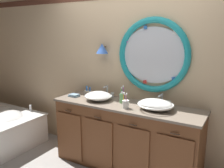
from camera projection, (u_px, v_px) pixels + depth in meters
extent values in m
cube|color=#D6B78E|center=(132.00, 71.00, 3.30)|extent=(6.40, 0.08, 2.60)
ellipsoid|color=silver|center=(153.00, 55.00, 3.04)|extent=(0.89, 0.02, 0.73)
torus|color=teal|center=(153.00, 55.00, 3.03)|extent=(0.97, 0.08, 0.97)
cube|color=purple|center=(188.00, 55.00, 2.80)|extent=(0.05, 0.01, 0.05)
cube|color=silver|center=(175.00, 33.00, 2.83)|extent=(0.05, 0.01, 0.05)
cube|color=#2866B7|center=(145.00, 27.00, 3.01)|extent=(0.05, 0.01, 0.05)
cube|color=purple|center=(126.00, 41.00, 3.18)|extent=(0.05, 0.01, 0.05)
cube|color=silver|center=(125.00, 66.00, 3.26)|extent=(0.05, 0.01, 0.05)
cube|color=red|center=(145.00, 82.00, 3.15)|extent=(0.05, 0.01, 0.05)
cube|color=#2866B7|center=(174.00, 79.00, 2.94)|extent=(0.05, 0.01, 0.05)
cylinder|color=#4C3823|center=(104.00, 47.00, 3.35)|extent=(0.02, 0.09, 0.02)
cone|color=blue|center=(102.00, 48.00, 3.32)|extent=(0.17, 0.17, 0.14)
cube|color=brown|center=(126.00, 137.00, 3.17)|extent=(1.96, 0.56, 0.88)
cube|color=gray|center=(126.00, 105.00, 3.07)|extent=(2.00, 0.59, 0.03)
cube|color=gray|center=(135.00, 105.00, 3.32)|extent=(1.96, 0.02, 0.11)
cube|color=brown|center=(70.00, 136.00, 3.30)|extent=(0.41, 0.02, 0.67)
cylinder|color=#422D1E|center=(68.00, 111.00, 3.21)|extent=(0.10, 0.01, 0.01)
cube|color=brown|center=(99.00, 145.00, 3.06)|extent=(0.41, 0.02, 0.67)
cylinder|color=#422D1E|center=(98.00, 117.00, 2.97)|extent=(0.10, 0.01, 0.01)
cube|color=brown|center=(133.00, 154.00, 2.82)|extent=(0.41, 0.02, 0.67)
cylinder|color=#422D1E|center=(133.00, 125.00, 2.73)|extent=(0.10, 0.01, 0.01)
cube|color=brown|center=(173.00, 166.00, 2.57)|extent=(0.41, 0.02, 0.67)
cylinder|color=#422D1E|center=(175.00, 134.00, 2.48)|extent=(0.10, 0.01, 0.01)
cylinder|color=silver|center=(31.00, 108.00, 4.07)|extent=(0.04, 0.04, 0.11)
ellipsoid|color=white|center=(98.00, 96.00, 3.24)|extent=(0.36, 0.34, 0.12)
torus|color=white|center=(98.00, 96.00, 3.24)|extent=(0.38, 0.38, 0.02)
cylinder|color=silver|center=(98.00, 96.00, 3.24)|extent=(0.03, 0.03, 0.01)
ellipsoid|color=white|center=(156.00, 105.00, 2.83)|extent=(0.42, 0.30, 0.13)
torus|color=white|center=(156.00, 104.00, 2.83)|extent=(0.44, 0.44, 0.02)
cylinder|color=silver|center=(156.00, 104.00, 2.83)|extent=(0.03, 0.03, 0.01)
cylinder|color=silver|center=(107.00, 96.00, 3.44)|extent=(0.05, 0.05, 0.02)
cylinder|color=silver|center=(107.00, 91.00, 3.43)|extent=(0.02, 0.02, 0.13)
sphere|color=silver|center=(107.00, 86.00, 3.41)|extent=(0.03, 0.03, 0.03)
cylinder|color=silver|center=(105.00, 87.00, 3.37)|extent=(0.02, 0.10, 0.02)
cylinder|color=silver|center=(102.00, 94.00, 3.48)|extent=(0.04, 0.04, 0.06)
cylinder|color=silver|center=(112.00, 95.00, 3.40)|extent=(0.04, 0.04, 0.06)
cube|color=silver|center=(102.00, 91.00, 3.48)|extent=(0.05, 0.01, 0.01)
cube|color=silver|center=(112.00, 93.00, 3.39)|extent=(0.05, 0.01, 0.01)
cylinder|color=silver|center=(162.00, 104.00, 3.04)|extent=(0.05, 0.05, 0.02)
cylinder|color=silver|center=(162.00, 99.00, 3.02)|extent=(0.02, 0.02, 0.12)
sphere|color=silver|center=(162.00, 94.00, 3.01)|extent=(0.03, 0.03, 0.03)
cylinder|color=silver|center=(161.00, 95.00, 2.96)|extent=(0.02, 0.12, 0.02)
cylinder|color=silver|center=(155.00, 102.00, 3.08)|extent=(0.04, 0.04, 0.06)
cylinder|color=silver|center=(169.00, 104.00, 2.98)|extent=(0.04, 0.04, 0.06)
cube|color=silver|center=(155.00, 99.00, 3.07)|extent=(0.05, 0.01, 0.01)
cube|color=silver|center=(169.00, 101.00, 2.98)|extent=(0.05, 0.01, 0.01)
cylinder|color=silver|center=(122.00, 97.00, 3.23)|extent=(0.08, 0.08, 0.08)
torus|color=silver|center=(122.00, 95.00, 3.22)|extent=(0.08, 0.08, 0.01)
cylinder|color=purple|center=(123.00, 93.00, 3.22)|extent=(0.03, 0.03, 0.18)
cube|color=white|center=(123.00, 86.00, 3.19)|extent=(0.03, 0.02, 0.03)
cylinder|color=green|center=(122.00, 94.00, 3.23)|extent=(0.03, 0.03, 0.15)
cube|color=white|center=(122.00, 88.00, 3.21)|extent=(0.02, 0.02, 0.03)
cylinder|color=white|center=(126.00, 104.00, 2.89)|extent=(0.08, 0.08, 0.10)
torus|color=white|center=(126.00, 101.00, 2.88)|extent=(0.09, 0.09, 0.01)
cylinder|color=pink|center=(126.00, 101.00, 2.87)|extent=(0.03, 0.03, 0.16)
cube|color=white|center=(126.00, 94.00, 2.85)|extent=(0.02, 0.02, 0.03)
cylinder|color=orange|center=(124.00, 101.00, 2.89)|extent=(0.03, 0.02, 0.17)
cube|color=white|center=(124.00, 93.00, 2.87)|extent=(0.02, 0.02, 0.02)
cylinder|color=#6BAD66|center=(122.00, 98.00, 3.11)|extent=(0.06, 0.06, 0.13)
cylinder|color=silver|center=(122.00, 93.00, 3.09)|extent=(0.04, 0.04, 0.02)
cylinder|color=silver|center=(121.00, 92.00, 3.07)|extent=(0.01, 0.04, 0.01)
cube|color=#7593A8|center=(74.00, 96.00, 3.43)|extent=(0.14, 0.11, 0.02)
cube|color=#7593A8|center=(74.00, 95.00, 3.43)|extent=(0.13, 0.11, 0.02)
cube|color=beige|center=(88.00, 92.00, 3.60)|extent=(0.13, 0.08, 0.04)
cylinder|color=blue|center=(87.00, 88.00, 3.60)|extent=(0.02, 0.02, 0.07)
cylinder|color=blue|center=(90.00, 89.00, 3.57)|extent=(0.02, 0.02, 0.06)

